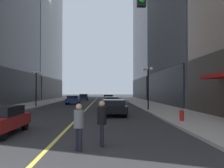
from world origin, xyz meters
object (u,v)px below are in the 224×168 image
(fire_hydrant_right, at_px, (182,117))
(pedestrian_in_grey_suit, at_px, (79,123))
(car_black, at_px, (113,107))
(car_navy, at_px, (84,97))
(street_lamp_right_mid, at_px, (148,79))
(car_grey, at_px, (111,102))
(car_blue, at_px, (73,99))
(street_lamp_left_far, at_px, (36,81))
(pedestrian_in_black_coat, at_px, (102,120))
(car_silver, at_px, (108,98))
(traffic_light_near_right, at_px, (208,38))

(fire_hydrant_right, bearing_deg, pedestrian_in_grey_suit, -127.65)
(car_black, bearing_deg, car_navy, 98.46)
(car_navy, relative_size, street_lamp_right_mid, 0.99)
(car_grey, relative_size, car_navy, 1.04)
(car_black, bearing_deg, car_blue, 106.45)
(pedestrian_in_grey_suit, bearing_deg, fire_hydrant_right, 52.35)
(car_navy, xyz_separation_m, street_lamp_left_far, (-3.92, -23.85, 2.54))
(car_black, bearing_deg, car_grey, 89.74)
(car_blue, distance_m, pedestrian_in_black_coat, 30.59)
(pedestrian_in_black_coat, xyz_separation_m, fire_hydrant_right, (4.98, 6.75, -0.58))
(car_grey, bearing_deg, car_black, -90.26)
(pedestrian_in_black_coat, relative_size, fire_hydrant_right, 2.10)
(car_black, relative_size, street_lamp_left_far, 0.96)
(car_blue, distance_m, street_lamp_right_mid, 16.68)
(car_grey, xyz_separation_m, car_blue, (-5.55, 9.23, 0.00))
(car_silver, distance_m, traffic_light_near_right, 40.50)
(car_black, distance_m, street_lamp_left_far, 14.60)
(traffic_light_near_right, bearing_deg, car_blue, 104.42)
(pedestrian_in_black_coat, height_order, street_lamp_right_mid, street_lamp_right_mid)
(car_black, height_order, pedestrian_in_grey_suit, pedestrian_in_grey_suit)
(car_navy, distance_m, pedestrian_in_grey_suit, 47.38)
(car_blue, bearing_deg, street_lamp_left_far, -115.59)
(car_black, relative_size, car_blue, 0.94)
(car_silver, xyz_separation_m, traffic_light_near_right, (2.63, -40.30, 3.02))
(traffic_light_near_right, bearing_deg, car_grey, 96.58)
(car_silver, distance_m, car_navy, 9.24)
(car_silver, xyz_separation_m, fire_hydrant_right, (4.18, -32.14, -0.32))
(traffic_light_near_right, height_order, fire_hydrant_right, traffic_light_near_right)
(car_grey, bearing_deg, pedestrian_in_black_coat, -92.31)
(car_silver, distance_m, pedestrian_in_black_coat, 38.90)
(car_silver, xyz_separation_m, car_navy, (-5.19, 7.64, -0.00))
(car_grey, bearing_deg, car_silver, 90.15)
(pedestrian_in_black_coat, distance_m, fire_hydrant_right, 8.41)
(pedestrian_in_black_coat, bearing_deg, street_lamp_right_mid, 74.84)
(pedestrian_in_black_coat, xyz_separation_m, street_lamp_right_mid, (4.48, 16.53, 2.28))
(car_blue, xyz_separation_m, pedestrian_in_black_coat, (4.70, -30.22, 0.26))
(car_navy, xyz_separation_m, traffic_light_near_right, (7.83, -47.94, 3.02))
(car_black, distance_m, car_silver, 27.33)
(car_blue, relative_size, traffic_light_near_right, 0.80)
(car_navy, bearing_deg, fire_hydrant_right, -76.74)
(car_black, relative_size, car_navy, 0.96)
(pedestrian_in_grey_suit, bearing_deg, street_lamp_right_mid, 73.04)
(car_black, bearing_deg, fire_hydrant_right, -49.04)
(car_black, bearing_deg, traffic_light_near_right, -78.56)
(car_blue, bearing_deg, car_grey, -58.97)
(car_black, distance_m, traffic_light_near_right, 13.57)
(car_grey, distance_m, street_lamp_left_far, 9.66)
(pedestrian_in_grey_suit, bearing_deg, car_grey, 85.71)
(car_grey, xyz_separation_m, car_navy, (-5.24, 25.53, 0.00))
(car_blue, bearing_deg, car_navy, 88.92)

